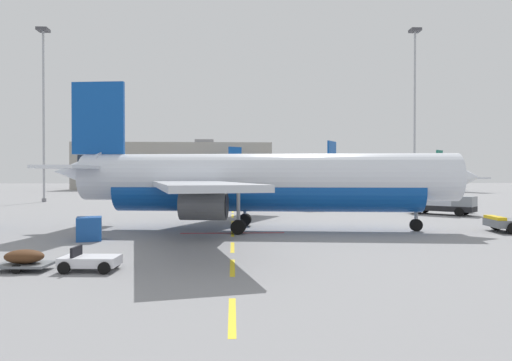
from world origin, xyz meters
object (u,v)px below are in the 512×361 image
(airliner_foreground, at_px, (259,181))
(airliner_far_center, at_px, (351,182))
(uld_cargo_container, at_px, (89,229))
(fuel_service_truck, at_px, (324,197))
(airliner_mid_left, at_px, (194,177))
(apron_light_mast_near, at_px, (43,96))
(airliner_far_right, at_px, (421,177))
(catering_truck, at_px, (439,200))
(apron_light_mast_far, at_px, (415,96))

(airliner_foreground, relative_size, airliner_far_center, 1.33)
(airliner_foreground, bearing_deg, uld_cargo_container, -156.41)
(airliner_far_center, height_order, fuel_service_truck, airliner_far_center)
(airliner_mid_left, relative_size, apron_light_mast_near, 1.11)
(airliner_far_right, distance_m, fuel_service_truck, 74.72)
(fuel_service_truck, height_order, uld_cargo_container, fuel_service_truck)
(fuel_service_truck, bearing_deg, airliner_far_center, 66.13)
(airliner_far_right, height_order, uld_cargo_container, airliner_far_right)
(fuel_service_truck, xyz_separation_m, apron_light_mast_near, (-43.42, 18.42, 16.03))
(catering_truck, height_order, uld_cargo_container, catering_truck)
(catering_truck, distance_m, uld_cargo_container, 38.07)
(airliner_far_center, relative_size, uld_cargo_container, 13.42)
(apron_light_mast_far, bearing_deg, uld_cargo_container, -132.02)
(airliner_far_center, bearing_deg, airliner_foreground, -114.06)
(airliner_mid_left, relative_size, uld_cargo_container, 16.38)
(catering_truck, bearing_deg, fuel_service_truck, 144.29)
(airliner_far_center, relative_size, airliner_far_right, 0.90)
(airliner_mid_left, bearing_deg, uld_cargo_container, -89.71)
(apron_light_mast_far, bearing_deg, apron_light_mast_near, -178.76)
(uld_cargo_container, bearing_deg, catering_truck, 29.14)
(apron_light_mast_far, bearing_deg, airliner_far_right, 65.31)
(airliner_far_center, height_order, apron_light_mast_near, apron_light_mast_near)
(fuel_service_truck, bearing_deg, catering_truck, -35.71)
(apron_light_mast_near, bearing_deg, catering_truck, -25.93)
(airliner_foreground, height_order, airliner_far_right, airliner_foreground)
(airliner_far_center, distance_m, apron_light_mast_far, 18.95)
(airliner_far_center, distance_m, airliner_far_right, 52.36)
(catering_truck, height_order, apron_light_mast_far, apron_light_mast_far)
(airliner_far_right, bearing_deg, catering_truck, -111.88)
(fuel_service_truck, bearing_deg, airliner_mid_left, 110.03)
(fuel_service_truck, xyz_separation_m, apron_light_mast_far, (20.36, 19.80, 16.80))
(airliner_foreground, distance_m, apron_light_mast_near, 54.11)
(airliner_foreground, height_order, catering_truck, airliner_foreground)
(apron_light_mast_far, bearing_deg, fuel_service_truck, -135.80)
(airliner_mid_left, relative_size, fuel_service_truck, 4.51)
(airliner_far_right, height_order, apron_light_mast_far, apron_light_mast_far)
(airliner_far_center, distance_m, uld_cargo_container, 56.79)
(airliner_foreground, distance_m, airliner_far_right, 98.24)
(airliner_foreground, xyz_separation_m, apron_light_mast_near, (-33.68, 40.07, 13.73))
(uld_cargo_container, bearing_deg, airliner_foreground, 23.59)
(airliner_far_center, height_order, uld_cargo_container, airliner_far_center)
(catering_truck, relative_size, apron_light_mast_far, 0.22)
(airliner_foreground, distance_m, fuel_service_truck, 23.85)
(airliner_far_center, bearing_deg, apron_light_mast_far, -4.91)
(airliner_mid_left, distance_m, apron_light_mast_far, 60.68)
(airliner_far_right, relative_size, fuel_service_truck, 4.09)
(airliner_foreground, bearing_deg, airliner_far_right, 59.45)
(airliner_far_center, xyz_separation_m, fuel_service_truck, (-9.19, -20.76, -1.53))
(apron_light_mast_near, bearing_deg, airliner_foreground, -49.95)
(airliner_foreground, bearing_deg, airliner_far_center, 65.94)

